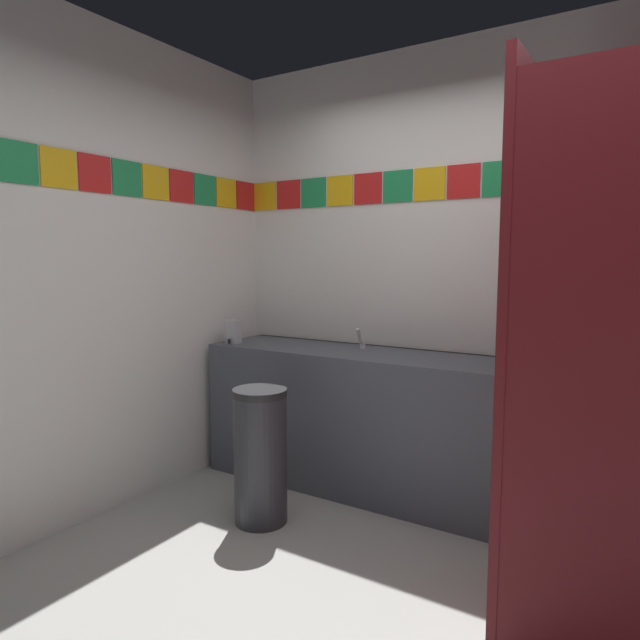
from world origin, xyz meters
TOP-DOWN VIEW (x-y plane):
  - ground_plane at (0.00, 0.00)m, footprint 7.97×7.97m
  - wall_back at (-0.00, 1.51)m, footprint 3.62×0.09m
  - wall_side at (-1.85, 0.00)m, footprint 0.09×2.95m
  - vanity_counter at (-0.79, 1.19)m, footprint 1.94×0.57m
  - faucet_center at (-0.79, 1.28)m, footprint 0.04×0.10m
  - soap_dispenser at (-1.64, 1.02)m, footprint 0.09×0.09m
  - stall_divider at (0.56, 0.51)m, footprint 0.92×1.42m
  - trash_bin at (-0.99, 0.48)m, footprint 0.30×0.30m

SIDE VIEW (x-z plane):
  - ground_plane at x=0.00m, z-range 0.00..0.00m
  - trash_bin at x=-0.99m, z-range 0.00..0.75m
  - vanity_counter at x=-0.79m, z-range 0.01..0.88m
  - faucet_center at x=-0.79m, z-range 0.86..1.00m
  - soap_dispenser at x=-1.64m, z-range 0.87..1.03m
  - stall_divider at x=0.56m, z-range 0.00..2.15m
  - wall_back at x=0.00m, z-range 0.00..2.75m
  - wall_side at x=-1.85m, z-range 0.00..2.75m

